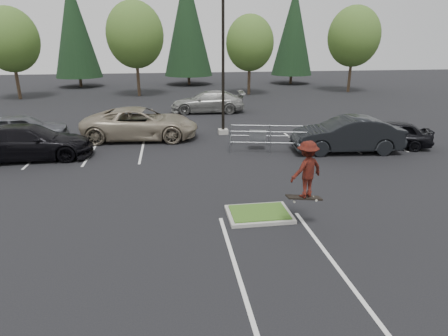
{
  "coord_description": "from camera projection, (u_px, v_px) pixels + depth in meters",
  "views": [
    {
      "loc": [
        -2.94,
        -11.45,
        5.81
      ],
      "look_at": [
        -1.01,
        1.5,
        1.3
      ],
      "focal_mm": 30.0,
      "sensor_mm": 36.0,
      "label": 1
    }
  ],
  "objects": [
    {
      "name": "decid_b",
      "position": [
        135.0,
        37.0,
        38.75
      ],
      "size": [
        5.89,
        5.89,
        9.64
      ],
      "color": "#38281C",
      "rests_on": "ground"
    },
    {
      "name": "conif_c",
      "position": [
        293.0,
        31.0,
        49.66
      ],
      "size": [
        5.5,
        5.5,
        12.5
      ],
      "color": "#38281C",
      "rests_on": "ground"
    },
    {
      "name": "cart_corral",
      "position": [
        261.0,
        136.0,
        20.61
      ],
      "size": [
        4.6,
        2.44,
        1.24
      ],
      "rotation": [
        0.0,
        0.0,
        -0.21
      ],
      "color": "gray",
      "rests_on": "ground"
    },
    {
      "name": "car_r_charc",
      "position": [
        347.0,
        135.0,
        20.15
      ],
      "size": [
        5.92,
        2.54,
        1.9
      ],
      "primitive_type": "imported",
      "rotation": [
        0.0,
        0.0,
        4.62
      ],
      "color": "black",
      "rests_on": "ground"
    },
    {
      "name": "conif_a",
      "position": [
        74.0,
        28.0,
        46.15
      ],
      "size": [
        5.72,
        5.72,
        13.0
      ],
      "color": "#38281C",
      "rests_on": "ground"
    },
    {
      "name": "conif_b",
      "position": [
        187.0,
        23.0,
        48.32
      ],
      "size": [
        6.38,
        6.38,
        14.5
      ],
      "color": "#38281C",
      "rests_on": "ground"
    },
    {
      "name": "car_far_silver",
      "position": [
        208.0,
        102.0,
        31.17
      ],
      "size": [
        6.22,
        2.83,
        1.77
      ],
      "primitive_type": "imported",
      "rotation": [
        0.0,
        0.0,
        4.65
      ],
      "color": "#9B9C97",
      "rests_on": "ground"
    },
    {
      "name": "decid_a",
      "position": [
        10.0,
        42.0,
        36.76
      ],
      "size": [
        5.44,
        5.44,
        8.91
      ],
      "color": "#38281C",
      "rests_on": "ground"
    },
    {
      "name": "decid_c",
      "position": [
        250.0,
        45.0,
        40.03
      ],
      "size": [
        5.12,
        5.12,
        8.38
      ],
      "color": "#38281C",
      "rests_on": "ground"
    },
    {
      "name": "car_l_black",
      "position": [
        30.0,
        142.0,
        18.96
      ],
      "size": [
        6.13,
        2.67,
        1.76
      ],
      "primitive_type": "imported",
      "rotation": [
        0.0,
        0.0,
        1.61
      ],
      "color": "black",
      "rests_on": "ground"
    },
    {
      "name": "car_l_grey",
      "position": [
        22.0,
        129.0,
        21.88
      ],
      "size": [
        5.34,
        2.97,
        1.72
      ],
      "primitive_type": "imported",
      "rotation": [
        0.0,
        0.0,
        1.77
      ],
      "color": "#515259",
      "rests_on": "ground"
    },
    {
      "name": "car_l_tan",
      "position": [
        141.0,
        123.0,
        22.8
      ],
      "size": [
        7.13,
        3.75,
        1.91
      ],
      "primitive_type": "imported",
      "rotation": [
        0.0,
        0.0,
        1.48
      ],
      "color": "gray",
      "rests_on": "ground"
    },
    {
      "name": "ground",
      "position": [
        259.0,
        216.0,
        13.01
      ],
      "size": [
        120.0,
        120.0,
        0.0
      ],
      "primitive_type": "plane",
      "color": "black",
      "rests_on": "ground"
    },
    {
      "name": "stall_lines",
      "position": [
        204.0,
        164.0,
        18.45
      ],
      "size": [
        22.62,
        17.6,
        0.01
      ],
      "color": "silver",
      "rests_on": "ground"
    },
    {
      "name": "car_r_black",
      "position": [
        390.0,
        134.0,
        21.12
      ],
      "size": [
        4.8,
        3.18,
        1.52
      ],
      "primitive_type": "imported",
      "rotation": [
        0.0,
        0.0,
        4.37
      ],
      "color": "black",
      "rests_on": "ground"
    },
    {
      "name": "grass_median",
      "position": [
        259.0,
        214.0,
        12.98
      ],
      "size": [
        2.2,
        1.6,
        0.16
      ],
      "color": "gray",
      "rests_on": "ground"
    },
    {
      "name": "decid_d",
      "position": [
        353.0,
        38.0,
        41.95
      ],
      "size": [
        5.76,
        5.76,
        9.43
      ],
      "color": "#38281C",
      "rests_on": "ground"
    },
    {
      "name": "skateboarder",
      "position": [
        306.0,
        170.0,
        11.59
      ],
      "size": [
        1.34,
        1.08,
        1.97
      ],
      "rotation": [
        0.0,
        0.0,
        3.55
      ],
      "color": "black",
      "rests_on": "ground"
    },
    {
      "name": "light_pole",
      "position": [
        223.0,
        61.0,
        22.81
      ],
      "size": [
        0.7,
        0.6,
        10.12
      ],
      "color": "gray",
      "rests_on": "ground"
    }
  ]
}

